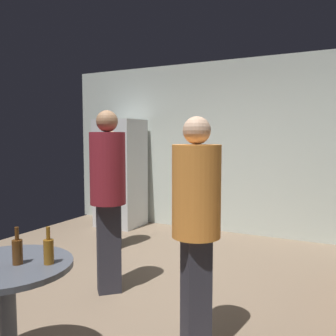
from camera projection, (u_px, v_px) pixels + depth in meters
ground_plane at (125, 295)px, 3.59m from camera, size 5.20×5.20×0.10m
wall_back at (215, 147)px, 5.80m from camera, size 5.32×0.06×2.70m
refrigerator at (120, 173)px, 6.15m from camera, size 0.70×0.68×1.80m
foreground_table at (7, 280)px, 2.22m from camera, size 0.80×0.80×0.73m
beer_bottle_amber at (49, 250)px, 2.21m from camera, size 0.06×0.06×0.23m
beer_bottle_brown at (17, 251)px, 2.20m from camera, size 0.06×0.06×0.23m
person_in_teal_shirt at (112, 180)px, 4.89m from camera, size 0.46×0.46×1.59m
person_in_maroon_shirt at (108, 187)px, 3.47m from camera, size 0.48×0.48×1.76m
person_in_orange_shirt at (196, 215)px, 2.52m from camera, size 0.48×0.48×1.65m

